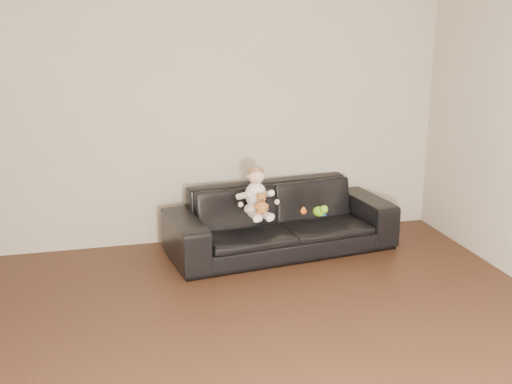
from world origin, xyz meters
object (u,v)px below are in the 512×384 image
object	(u,v)px
teddy_bear	(261,204)
toy_rattle	(303,211)
baby	(256,194)
toy_blue_disc	(322,214)
toy_green	(319,211)
sofa	(281,219)

from	to	relation	value
teddy_bear	toy_rattle	bearing A→B (deg)	-6.79
baby	toy_blue_disc	size ratio (longest dim) A/B	5.12
toy_blue_disc	toy_green	bearing A→B (deg)	-139.45
baby	toy_blue_disc	xyz separation A→B (m)	(0.59, -0.12, -0.19)
sofa	toy_rattle	bearing A→B (deg)	-57.49
teddy_bear	toy_green	bearing A→B (deg)	-17.38
toy_blue_disc	baby	bearing A→B (deg)	168.16
sofa	toy_green	size ratio (longest dim) A/B	16.37
toy_green	toy_blue_disc	bearing A→B (deg)	40.55
sofa	toy_green	world-z (taller)	sofa
teddy_bear	toy_rattle	world-z (taller)	teddy_bear
baby	toy_green	bearing A→B (deg)	-32.34
baby	toy_rattle	distance (m)	0.47
baby	sofa	bearing A→B (deg)	6.89
toy_green	toy_rattle	bearing A→B (deg)	145.56
teddy_bear	toy_green	size ratio (longest dim) A/B	1.53
teddy_bear	toy_rattle	distance (m)	0.44
sofa	baby	bearing A→B (deg)	-164.34
toy_blue_disc	teddy_bear	bearing A→B (deg)	-178.60
sofa	toy_green	bearing A→B (deg)	-51.73
sofa	teddy_bear	xyz separation A→B (m)	(-0.26, -0.25, 0.25)
toy_green	toy_rattle	distance (m)	0.15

